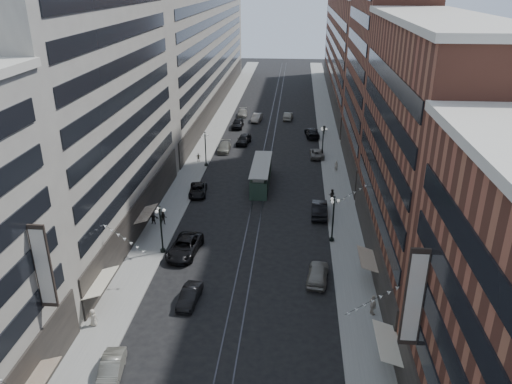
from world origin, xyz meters
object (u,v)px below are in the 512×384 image
(lamppost_se_far, at_px, (333,217))
(car_extra_1, at_px, (243,113))
(pedestrian_5, at_px, (153,218))
(car_2, at_px, (185,247))
(car_11, at_px, (317,153))
(lamppost_sw_mid, at_px, (205,148))
(car_4, at_px, (318,273))
(streetcar, at_px, (261,175))
(pedestrian_8, at_px, (336,166))
(car_10, at_px, (319,209))
(car_extra_0, at_px, (257,118))
(lamppost_sw_far, at_px, (161,228))
(pedestrian_2, at_px, (163,218))
(pedestrian_1, at_px, (93,318))
(pedestrian_4, at_px, (373,305))
(car_8, at_px, (224,147))
(car_12, at_px, (312,132))
(lamppost_se_mid, at_px, (323,141))
(car_13, at_px, (244,139))
(pedestrian_6, at_px, (198,157))
(car_7, at_px, (198,190))
(car_5, at_px, (190,296))
(car_9, at_px, (238,123))
(car_1, at_px, (111,369))
(pedestrian_7, at_px, (332,195))
(pedestrian_9, at_px, (324,130))
(car_14, at_px, (288,116))

(lamppost_se_far, bearing_deg, car_extra_1, 106.33)
(pedestrian_5, bearing_deg, car_2, -48.94)
(car_11, bearing_deg, car_2, 63.92)
(lamppost_sw_mid, relative_size, car_4, 1.13)
(streetcar, relative_size, pedestrian_8, 6.87)
(car_10, xyz_separation_m, car_extra_0, (-11.39, 43.78, -0.11))
(lamppost_sw_far, relative_size, pedestrian_2, 3.24)
(pedestrian_1, distance_m, pedestrian_2, 19.17)
(pedestrian_4, xyz_separation_m, car_8, (-19.41, 44.02, -0.40))
(streetcar, bearing_deg, pedestrian_5, -131.23)
(car_4, bearing_deg, car_12, -83.46)
(lamppost_se_mid, height_order, car_2, lamppost_se_mid)
(car_11, distance_m, car_13, 14.28)
(car_4, distance_m, car_11, 37.02)
(streetcar, xyz_separation_m, pedestrian_4, (12.00, -29.46, -0.36))
(pedestrian_4, height_order, pedestrian_6, pedestrian_4)
(lamppost_se_mid, bearing_deg, car_extra_0, 119.15)
(lamppost_sw_mid, height_order, car_7, lamppost_sw_mid)
(car_8, distance_m, car_12, 18.01)
(lamppost_sw_mid, bearing_deg, pedestrian_2, -94.35)
(car_5, distance_m, car_11, 43.57)
(car_11, xyz_separation_m, pedestrian_5, (-20.44, -26.52, 0.24))
(car_extra_0, bearing_deg, lamppost_se_far, -68.37)
(lamppost_se_mid, distance_m, car_5, 42.91)
(lamppost_se_far, relative_size, pedestrian_6, 3.69)
(car_9, bearing_deg, car_13, -76.92)
(car_1, xyz_separation_m, car_12, (16.21, 62.71, 0.14))
(lamppost_se_mid, height_order, car_extra_1, lamppost_se_mid)
(car_13, bearing_deg, streetcar, -68.75)
(car_11, xyz_separation_m, pedestrian_7, (1.40, -18.12, 0.34))
(car_5, distance_m, pedestrian_9, 56.58)
(lamppost_sw_mid, height_order, car_4, lamppost_sw_mid)
(pedestrian_9, xyz_separation_m, car_extra_0, (-13.51, 8.48, -0.16))
(pedestrian_2, bearing_deg, car_10, 1.41)
(pedestrian_1, bearing_deg, pedestrian_5, -83.65)
(lamppost_sw_far, height_order, car_10, lamppost_sw_far)
(car_11, bearing_deg, car_14, -78.50)
(pedestrian_6, bearing_deg, pedestrian_9, -153.42)
(pedestrian_8, bearing_deg, car_13, -55.13)
(pedestrian_7, xyz_separation_m, car_extra_0, (-13.17, 39.65, -0.23))
(car_1, distance_m, car_4, 21.29)
(pedestrian_5, xyz_separation_m, pedestrian_6, (1.31, 22.17, -0.02))
(lamppost_sw_far, xyz_separation_m, car_8, (1.79, 34.80, -2.38))
(car_9, distance_m, pedestrian_9, 17.28)
(car_8, relative_size, pedestrian_7, 2.86)
(car_12, relative_size, pedestrian_5, 3.85)
(car_1, height_order, pedestrian_7, pedestrian_7)
(car_1, distance_m, pedestrian_8, 48.58)
(car_13, relative_size, pedestrian_8, 2.98)
(car_11, bearing_deg, pedestrian_8, 110.10)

